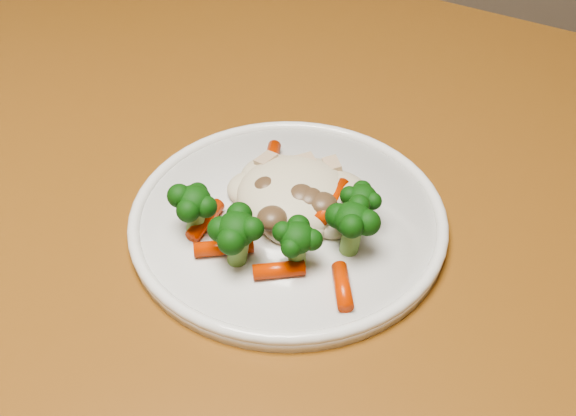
{
  "coord_description": "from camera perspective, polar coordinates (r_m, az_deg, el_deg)",
  "views": [
    {
      "loc": [
        -0.01,
        -0.65,
        1.16
      ],
      "look_at": [
        -0.16,
        -0.24,
        0.77
      ],
      "focal_mm": 45.0,
      "sensor_mm": 36.0,
      "label": 1
    }
  ],
  "objects": [
    {
      "name": "plate",
      "position": [
        0.6,
        -0.0,
        -1.03
      ],
      "size": [
        0.26,
        0.26,
        0.01
      ],
      "primitive_type": "cylinder",
      "color": "white",
      "rests_on": "dining_table"
    },
    {
      "name": "dining_table",
      "position": [
        0.71,
        4.0,
        -4.65
      ],
      "size": [
        1.26,
        0.93,
        0.75
      ],
      "rotation": [
        0.0,
        0.0,
        -0.15
      ],
      "color": "brown",
      "rests_on": "ground"
    },
    {
      "name": "meal",
      "position": [
        0.57,
        0.16,
        0.24
      ],
      "size": [
        0.17,
        0.17,
        0.04
      ],
      "color": "beige",
      "rests_on": "plate"
    }
  ]
}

